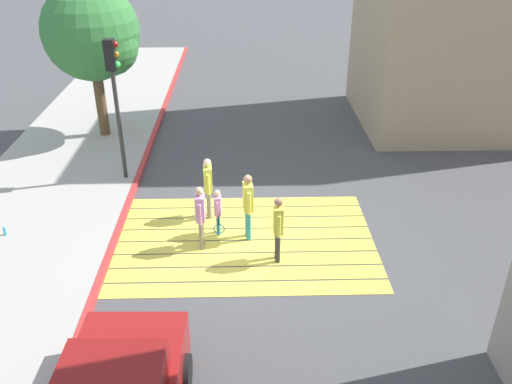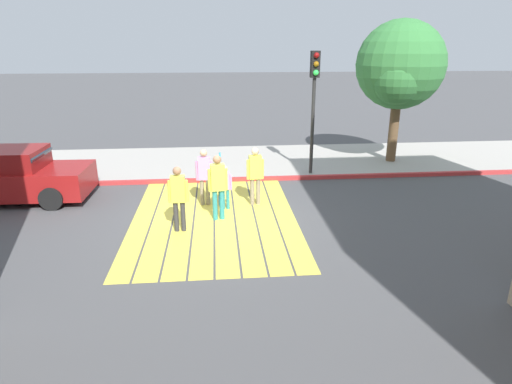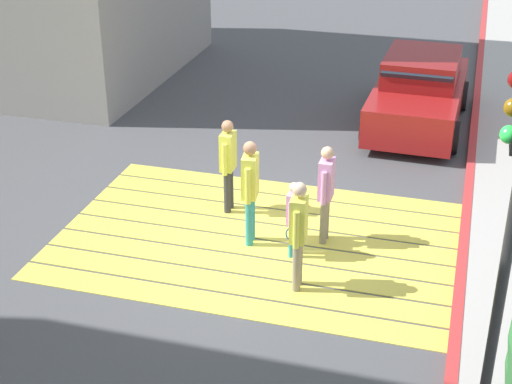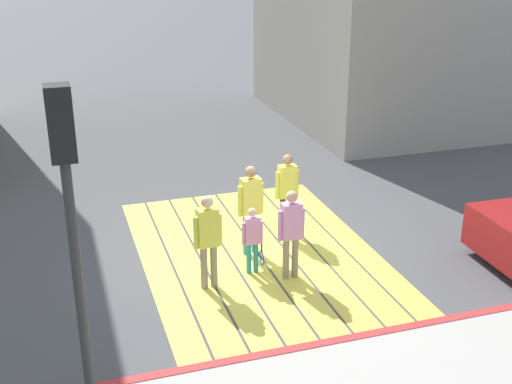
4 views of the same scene
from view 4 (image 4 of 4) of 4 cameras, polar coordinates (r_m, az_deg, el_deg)
The scene contains 9 objects.
ground_plane at distance 12.66m, azimuth 0.19°, elevation -5.38°, with size 120.00×120.00×0.00m, color #4C4C4F.
crosswalk_stripes at distance 12.66m, azimuth 0.19°, elevation -5.35°, with size 6.40×4.35×0.01m.
curb_painted at distance 10.02m, azimuth 6.11°, elevation -13.03°, with size 0.16×40.00×0.13m, color #BC3333.
traffic_light_corner at distance 7.65m, azimuth -15.92°, elevation 0.08°, with size 0.39×0.28×4.24m.
pedestrian_adult_lead at distance 12.27m, azimuth -0.46°, elevation -1.02°, with size 0.27×0.51×1.77m.
pedestrian_adult_trailing at distance 11.42m, azimuth 3.05°, elevation -3.16°, with size 0.21×0.49×1.66m.
pedestrian_adult_side at distance 11.12m, azimuth -4.16°, elevation -3.76°, with size 0.24×0.50×1.70m.
pedestrian_teen_behind at distance 13.17m, azimuth 2.69°, elevation 0.34°, with size 0.22×0.49×1.68m.
pedestrian_child_with_racket at distance 11.69m, azimuth -0.27°, elevation -3.90°, with size 0.28×0.39×1.27m.
Camera 4 is at (-10.74, 3.51, 5.72)m, focal length 46.35 mm.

